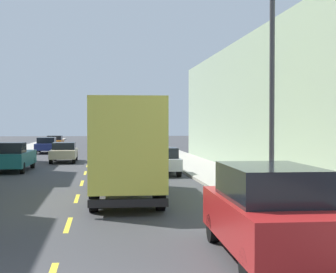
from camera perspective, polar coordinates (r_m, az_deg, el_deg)
The scene contains 13 objects.
ground_plane at distance 37.39m, azimuth -8.84°, elevation -2.88°, with size 160.00×160.00×0.00m, color #38383A.
sidewalk_right at distance 35.92m, azimuth 2.50°, elevation -2.93°, with size 3.20×120.00×0.14m, color #A39E93.
lane_centerline_dashes at distance 31.91m, azimuth -9.08°, elevation -3.61°, with size 0.14×47.20×0.01m.
apartment_block_opposite at distance 30.14m, azimuth 17.69°, elevation 3.28°, with size 10.00×36.00×7.61m, color #99AD8E.
street_lamp at distance 15.97m, azimuth 11.04°, elevation 6.71°, with size 1.35×0.28×7.17m.
delivery_box_truck at distance 18.91m, azimuth -4.79°, elevation -0.89°, with size 2.58×8.22×3.64m.
parked_wagon_navy at distance 50.04m, azimuth -13.41°, elevation -0.89°, with size 1.90×4.73×1.50m.
parked_suv_red at distance 10.84m, azimuth 11.26°, elevation -8.21°, with size 2.09×4.85×1.93m.
parked_wagon_charcoal at distance 55.63m, azimuth -3.78°, elevation -0.63°, with size 1.82×4.70×1.50m.
parked_sedan_orange at distance 60.39m, azimuth -12.53°, elevation -0.55°, with size 1.85×4.52×1.43m.
parked_pickup_teal at distance 31.39m, azimuth -17.04°, elevation -2.23°, with size 2.14×5.35×1.73m.
parked_hatchback_silver at distance 28.07m, azimuth -0.70°, elevation -2.74°, with size 1.74×4.00×1.50m.
moving_champagne_sedan at distance 38.05m, azimuth -11.53°, elevation -1.68°, with size 1.80×4.50×1.43m.
Camera 1 is at (0.92, -7.28, 2.80)m, focal length 54.59 mm.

